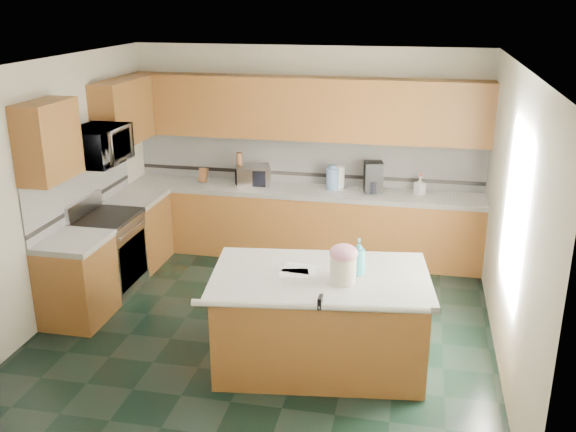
% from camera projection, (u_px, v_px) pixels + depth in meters
% --- Properties ---
extents(floor, '(4.60, 4.60, 0.00)m').
position_uv_depth(floor, '(267.00, 326.00, 6.74)').
color(floor, black).
rests_on(floor, ground).
extents(ceiling, '(4.60, 4.60, 0.00)m').
position_uv_depth(ceiling, '(264.00, 64.00, 5.85)').
color(ceiling, white).
rests_on(ceiling, ground).
extents(wall_back, '(4.60, 0.04, 2.70)m').
position_uv_depth(wall_back, '(307.00, 151.00, 8.44)').
color(wall_back, beige).
rests_on(wall_back, ground).
extents(wall_front, '(4.60, 0.04, 2.70)m').
position_uv_depth(wall_front, '(182.00, 313.00, 4.15)').
color(wall_front, beige).
rests_on(wall_front, ground).
extents(wall_left, '(0.04, 4.60, 2.70)m').
position_uv_depth(wall_left, '(51.00, 190.00, 6.74)').
color(wall_left, beige).
rests_on(wall_left, ground).
extents(wall_right, '(0.04, 4.60, 2.70)m').
position_uv_depth(wall_right, '(513.00, 220.00, 5.85)').
color(wall_right, beige).
rests_on(wall_right, ground).
extents(back_base_cab, '(4.60, 0.60, 0.86)m').
position_uv_depth(back_base_cab, '(302.00, 224.00, 8.44)').
color(back_base_cab, '#4C3015').
rests_on(back_base_cab, ground).
extents(back_countertop, '(4.60, 0.64, 0.06)m').
position_uv_depth(back_countertop, '(302.00, 191.00, 8.29)').
color(back_countertop, white).
rests_on(back_countertop, back_base_cab).
extents(back_upper_cab, '(4.60, 0.33, 0.78)m').
position_uv_depth(back_upper_cab, '(305.00, 108.00, 8.07)').
color(back_upper_cab, '#4C3015').
rests_on(back_upper_cab, wall_back).
extents(back_backsplash, '(4.60, 0.02, 0.63)m').
position_uv_depth(back_backsplash, '(307.00, 160.00, 8.45)').
color(back_backsplash, silver).
rests_on(back_backsplash, back_countertop).
extents(back_accent_band, '(4.60, 0.01, 0.05)m').
position_uv_depth(back_accent_band, '(306.00, 174.00, 8.50)').
color(back_accent_band, black).
rests_on(back_accent_band, back_countertop).
extents(left_base_cab_rear, '(0.60, 0.82, 0.86)m').
position_uv_depth(left_base_cab_rear, '(138.00, 232.00, 8.17)').
color(left_base_cab_rear, '#4C3015').
rests_on(left_base_cab_rear, ground).
extents(left_counter_rear, '(0.64, 0.82, 0.06)m').
position_uv_depth(left_counter_rear, '(135.00, 198.00, 8.02)').
color(left_counter_rear, white).
rests_on(left_counter_rear, left_base_cab_rear).
extents(left_base_cab_front, '(0.60, 0.72, 0.86)m').
position_uv_depth(left_base_cab_front, '(77.00, 282.00, 6.76)').
color(left_base_cab_front, '#4C3015').
rests_on(left_base_cab_front, ground).
extents(left_counter_front, '(0.64, 0.72, 0.06)m').
position_uv_depth(left_counter_front, '(72.00, 242.00, 6.60)').
color(left_counter_front, white).
rests_on(left_counter_front, left_base_cab_front).
extents(left_backsplash, '(0.02, 2.30, 0.63)m').
position_uv_depth(left_backsplash, '(82.00, 187.00, 7.28)').
color(left_backsplash, silver).
rests_on(left_backsplash, wall_left).
extents(left_accent_band, '(0.01, 2.30, 0.05)m').
position_uv_depth(left_accent_band, '(84.00, 203.00, 7.34)').
color(left_accent_band, black).
rests_on(left_accent_band, wall_left).
extents(left_upper_cab_rear, '(0.33, 1.09, 0.78)m').
position_uv_depth(left_upper_cab_rear, '(123.00, 112.00, 7.83)').
color(left_upper_cab_rear, '#4C3015').
rests_on(left_upper_cab_rear, wall_left).
extents(left_upper_cab_front, '(0.33, 0.72, 0.78)m').
position_uv_depth(left_upper_cab_front, '(48.00, 141.00, 6.29)').
color(left_upper_cab_front, '#4C3015').
rests_on(left_upper_cab_front, wall_left).
extents(range_body, '(0.60, 0.76, 0.88)m').
position_uv_depth(range_body, '(109.00, 255.00, 7.44)').
color(range_body, '#B7B7BC').
rests_on(range_body, ground).
extents(range_oven_door, '(0.02, 0.68, 0.55)m').
position_uv_depth(range_oven_door, '(133.00, 260.00, 7.39)').
color(range_oven_door, black).
rests_on(range_oven_door, range_body).
extents(range_cooktop, '(0.62, 0.78, 0.04)m').
position_uv_depth(range_cooktop, '(106.00, 217.00, 7.29)').
color(range_cooktop, black).
rests_on(range_cooktop, range_body).
extents(range_handle, '(0.02, 0.66, 0.02)m').
position_uv_depth(range_handle, '(133.00, 229.00, 7.26)').
color(range_handle, '#B7B7BC').
rests_on(range_handle, range_body).
extents(range_backguard, '(0.06, 0.76, 0.18)m').
position_uv_depth(range_backguard, '(84.00, 206.00, 7.30)').
color(range_backguard, '#B7B7BC').
rests_on(range_backguard, range_body).
extents(microwave, '(0.50, 0.73, 0.41)m').
position_uv_depth(microwave, '(99.00, 146.00, 7.01)').
color(microwave, '#B7B7BC').
rests_on(microwave, wall_left).
extents(island_base, '(1.98, 1.29, 0.86)m').
position_uv_depth(island_base, '(320.00, 323.00, 5.92)').
color(island_base, '#4C3015').
rests_on(island_base, ground).
extents(island_top, '(2.09, 1.40, 0.06)m').
position_uv_depth(island_top, '(321.00, 277.00, 5.77)').
color(island_top, white).
rests_on(island_top, island_base).
extents(island_bullnose, '(1.94, 0.31, 0.06)m').
position_uv_depth(island_bullnose, '(310.00, 306.00, 5.23)').
color(island_bullnose, white).
rests_on(island_bullnose, island_base).
extents(treat_jar, '(0.30, 0.30, 0.24)m').
position_uv_depth(treat_jar, '(343.00, 270.00, 5.56)').
color(treat_jar, beige).
rests_on(treat_jar, island_top).
extents(treat_jar_lid, '(0.25, 0.25, 0.15)m').
position_uv_depth(treat_jar_lid, '(344.00, 253.00, 5.51)').
color(treat_jar_lid, pink).
rests_on(treat_jar_lid, treat_jar).
extents(treat_jar_knob, '(0.08, 0.03, 0.03)m').
position_uv_depth(treat_jar_knob, '(344.00, 247.00, 5.49)').
color(treat_jar_knob, tan).
rests_on(treat_jar_knob, treat_jar_lid).
extents(treat_jar_knob_end_l, '(0.04, 0.04, 0.04)m').
position_uv_depth(treat_jar_knob_end_l, '(339.00, 247.00, 5.50)').
color(treat_jar_knob_end_l, tan).
rests_on(treat_jar_knob_end_l, treat_jar_lid).
extents(treat_jar_knob_end_r, '(0.04, 0.04, 0.04)m').
position_uv_depth(treat_jar_knob_end_r, '(349.00, 248.00, 5.49)').
color(treat_jar_knob_end_r, tan).
rests_on(treat_jar_knob_end_r, treat_jar_lid).
extents(soap_bottle_island, '(0.14, 0.14, 0.34)m').
position_uv_depth(soap_bottle_island, '(359.00, 257.00, 5.71)').
color(soap_bottle_island, teal).
rests_on(soap_bottle_island, island_top).
extents(paper_sheet_a, '(0.30, 0.26, 0.00)m').
position_uv_depth(paper_sheet_a, '(294.00, 273.00, 5.79)').
color(paper_sheet_a, white).
rests_on(paper_sheet_a, island_top).
extents(paper_sheet_b, '(0.33, 0.26, 0.00)m').
position_uv_depth(paper_sheet_b, '(300.00, 268.00, 5.88)').
color(paper_sheet_b, white).
rests_on(paper_sheet_b, island_top).
extents(clamp_body, '(0.03, 0.11, 0.10)m').
position_uv_depth(clamp_body, '(320.00, 302.00, 5.22)').
color(clamp_body, black).
rests_on(clamp_body, island_top).
extents(clamp_handle, '(0.02, 0.08, 0.02)m').
position_uv_depth(clamp_handle, '(319.00, 308.00, 5.17)').
color(clamp_handle, black).
rests_on(clamp_handle, island_top).
extents(knife_block, '(0.11, 0.14, 0.21)m').
position_uv_depth(knife_block, '(203.00, 175.00, 8.56)').
color(knife_block, '#472814').
rests_on(knife_block, back_countertop).
extents(utensil_crock, '(0.14, 0.14, 0.17)m').
position_uv_depth(utensil_crock, '(240.00, 177.00, 8.49)').
color(utensil_crock, black).
rests_on(utensil_crock, back_countertop).
extents(utensil_bundle, '(0.08, 0.08, 0.25)m').
position_uv_depth(utensil_bundle, '(240.00, 162.00, 8.43)').
color(utensil_bundle, '#472814').
rests_on(utensil_bundle, utensil_crock).
extents(toaster_oven, '(0.50, 0.41, 0.25)m').
position_uv_depth(toaster_oven, '(253.00, 176.00, 8.42)').
color(toaster_oven, '#B7B7BC').
rests_on(toaster_oven, back_countertop).
extents(toaster_oven_door, '(0.40, 0.01, 0.21)m').
position_uv_depth(toaster_oven_door, '(251.00, 179.00, 8.29)').
color(toaster_oven_door, black).
rests_on(toaster_oven_door, toaster_oven).
extents(paper_towel, '(0.13, 0.13, 0.29)m').
position_uv_depth(paper_towel, '(339.00, 178.00, 8.24)').
color(paper_towel, white).
rests_on(paper_towel, back_countertop).
extents(paper_towel_base, '(0.20, 0.20, 0.01)m').
position_uv_depth(paper_towel_base, '(339.00, 188.00, 8.28)').
color(paper_towel_base, '#B7B7BC').
rests_on(paper_towel_base, back_countertop).
extents(water_jug, '(0.17, 0.17, 0.28)m').
position_uv_depth(water_jug, '(333.00, 179.00, 8.22)').
color(water_jug, '#688EC0').
rests_on(water_jug, back_countertop).
extents(water_jug_neck, '(0.08, 0.08, 0.04)m').
position_uv_depth(water_jug_neck, '(333.00, 167.00, 8.17)').
color(water_jug_neck, '#688EC0').
rests_on(water_jug_neck, water_jug).
extents(coffee_maker, '(0.27, 0.29, 0.38)m').
position_uv_depth(coffee_maker, '(373.00, 177.00, 8.12)').
color(coffee_maker, black).
rests_on(coffee_maker, back_countertop).
extents(coffee_carafe, '(0.16, 0.16, 0.16)m').
position_uv_depth(coffee_carafe, '(373.00, 187.00, 8.11)').
color(coffee_carafe, black).
rests_on(coffee_carafe, back_countertop).
extents(soap_bottle_back, '(0.15, 0.15, 0.24)m').
position_uv_depth(soap_bottle_back, '(420.00, 186.00, 8.01)').
color(soap_bottle_back, white).
rests_on(soap_bottle_back, back_countertop).
extents(soap_back_cap, '(0.02, 0.02, 0.03)m').
position_uv_depth(soap_back_cap, '(421.00, 175.00, 7.96)').
color(soap_back_cap, red).
rests_on(soap_back_cap, soap_bottle_back).
extents(window_light_proxy, '(0.02, 1.40, 1.10)m').
position_uv_depth(window_light_proxy, '(514.00, 211.00, 5.62)').
color(window_light_proxy, white).
rests_on(window_light_proxy, wall_right).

